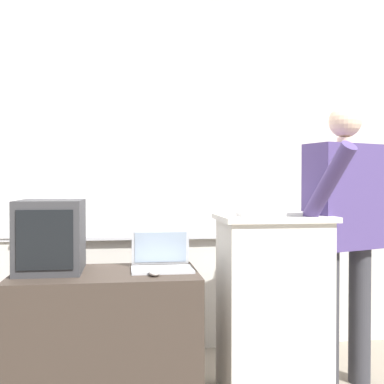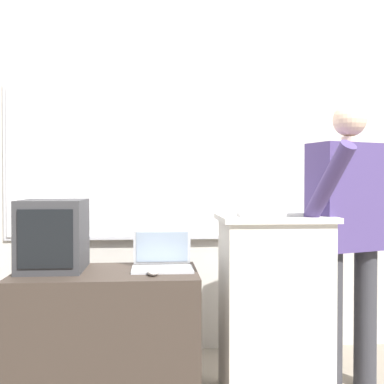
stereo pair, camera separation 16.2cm
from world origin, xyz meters
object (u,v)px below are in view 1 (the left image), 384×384
Objects in this scene: wireless_keyboard at (273,214)px; person_presenter at (345,223)px; laptop at (161,259)px; computer_mouse_by_laptop at (154,273)px; side_desk at (106,337)px; lectern_podium at (272,304)px; crt_monitor at (51,236)px.

person_presenter is at bearing 11.07° from wireless_keyboard.
laptop reaches higher than computer_mouse_by_laptop.
wireless_keyboard is 0.73m from computer_mouse_by_laptop.
side_desk is 1.14m from wireless_keyboard.
laptop is at bearing 75.86° from computer_mouse_by_laptop.
person_presenter reaches higher than laptop.
side_desk is at bearing 178.48° from lectern_podium.
side_desk is 2.56× the size of wireless_keyboard.
person_presenter is at bearing -3.04° from laptop.
lectern_podium reaches higher than laptop.
person_presenter reaches higher than wireless_keyboard.
crt_monitor is at bearing 179.78° from laptop.
wireless_keyboard is (0.61, -0.15, 0.26)m from laptop.
person_presenter is at bearing -2.02° from crt_monitor.
wireless_keyboard reaches higher than lectern_podium.
laptop is 0.84× the size of crt_monitor.
person_presenter reaches higher than lectern_podium.
person_presenter is 1.09m from laptop.
lectern_podium is 2.59× the size of wireless_keyboard.
laptop is 0.21m from computer_mouse_by_laptop.
person_presenter is 4.11× the size of crt_monitor.
person_presenter is (0.45, 0.03, 0.45)m from lectern_podium.
wireless_keyboard is at bearing -103.55° from lectern_podium.
wireless_keyboard is at bearing -5.24° from side_desk.
person_presenter is 16.58× the size of computer_mouse_by_laptop.
crt_monitor is at bearing 167.59° from side_desk.
wireless_keyboard is at bearing 4.64° from computer_mouse_by_laptop.
crt_monitor is at bearing 175.80° from lectern_podium.
laptop is at bearing 171.95° from lectern_podium.
computer_mouse_by_laptop is 0.25× the size of crt_monitor.
wireless_keyboard is (0.92, -0.08, 0.67)m from side_desk.
lectern_podium is 0.64m from person_presenter.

